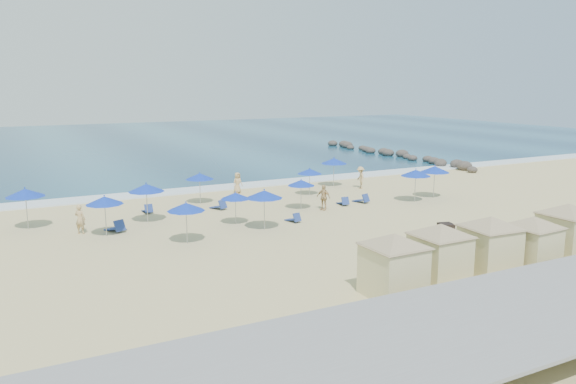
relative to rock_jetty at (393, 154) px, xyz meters
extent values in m
plane|color=#CFBD83|center=(-24.01, -24.90, -0.36)|extent=(160.00, 160.00, 0.00)
cube|color=navy|center=(-24.01, 30.10, -0.33)|extent=(160.00, 80.00, 0.06)
cube|color=white|center=(-24.01, -9.40, -0.32)|extent=(160.00, 2.50, 0.08)
cube|color=gray|center=(-24.01, -37.90, 0.19)|extent=(160.00, 2.20, 1.10)
ellipsoid|color=#322C2A|center=(-0.61, -12.90, -0.09)|extent=(1.00, 1.00, 0.65)
ellipsoid|color=#322C2A|center=(-0.13, -11.40, 0.05)|extent=(1.48, 1.48, 0.96)
ellipsoid|color=#322C2A|center=(0.35, -9.90, 0.02)|extent=(1.40, 1.40, 0.91)
ellipsoid|color=#322C2A|center=(-0.49, -8.40, 0.00)|extent=(1.32, 1.32, 0.86)
ellipsoid|color=#322C2A|center=(-0.01, -6.90, -0.02)|extent=(1.24, 1.24, 0.81)
ellipsoid|color=#322C2A|center=(0.47, -5.40, -0.04)|extent=(1.16, 1.16, 0.75)
ellipsoid|color=#322C2A|center=(-0.37, -3.90, -0.06)|extent=(1.08, 1.08, 0.70)
ellipsoid|color=#322C2A|center=(0.11, -2.40, -0.09)|extent=(1.00, 1.00, 0.65)
ellipsoid|color=#322C2A|center=(0.59, -0.90, 0.05)|extent=(1.48, 1.48, 0.96)
ellipsoid|color=#322C2A|center=(-0.25, 0.60, 0.02)|extent=(1.40, 1.40, 0.91)
ellipsoid|color=#322C2A|center=(0.23, 2.10, 0.00)|extent=(1.32, 1.32, 0.86)
ellipsoid|color=#322C2A|center=(-0.61, 3.60, -0.02)|extent=(1.24, 1.24, 0.81)
ellipsoid|color=#322C2A|center=(-0.13, 5.10, -0.04)|extent=(1.16, 1.16, 0.75)
ellipsoid|color=#322C2A|center=(0.35, 6.60, -0.06)|extent=(1.08, 1.08, 0.70)
ellipsoid|color=#322C2A|center=(-0.49, 8.10, -0.09)|extent=(1.00, 1.00, 0.65)
ellipsoid|color=#322C2A|center=(-0.01, 9.60, 0.05)|extent=(1.48, 1.48, 0.96)
ellipsoid|color=#322C2A|center=(0.47, 11.10, 0.02)|extent=(1.40, 1.40, 0.91)
ellipsoid|color=#322C2A|center=(-0.37, 12.60, 0.00)|extent=(1.32, 1.32, 0.86)
cube|color=black|center=(-18.88, -28.98, 0.01)|extent=(0.91, 0.91, 0.74)
cube|color=beige|center=(-27.01, -34.72, 0.67)|extent=(2.10, 2.10, 2.07)
cube|color=#9D8866|center=(-27.01, -34.72, 1.71)|extent=(2.20, 2.20, 0.08)
pyramid|color=#9D8866|center=(-27.01, -34.72, 2.22)|extent=(4.53, 4.53, 0.52)
cube|color=beige|center=(-24.18, -34.25, 0.65)|extent=(2.06, 2.06, 2.03)
cube|color=#9D8866|center=(-24.18, -34.25, 1.67)|extent=(2.16, 2.16, 0.08)
pyramid|color=#9D8866|center=(-24.18, -34.25, 2.17)|extent=(4.44, 4.44, 0.51)
cube|color=beige|center=(-21.40, -34.41, 0.67)|extent=(2.19, 2.19, 2.07)
cube|color=#9D8866|center=(-21.40, -34.41, 1.71)|extent=(2.30, 2.30, 0.08)
pyramid|color=#9D8866|center=(-21.40, -34.41, 2.22)|extent=(4.53, 4.53, 0.52)
cube|color=beige|center=(-19.18, -34.86, 0.61)|extent=(2.07, 2.07, 1.95)
cube|color=#9D8866|center=(-19.18, -34.86, 1.59)|extent=(2.18, 2.18, 0.08)
pyramid|color=#9D8866|center=(-19.18, -34.86, 2.07)|extent=(4.26, 4.26, 0.49)
cube|color=beige|center=(-16.26, -34.46, 0.70)|extent=(2.21, 2.21, 2.13)
cube|color=#9D8866|center=(-16.26, -34.46, 1.77)|extent=(2.33, 2.33, 0.09)
pyramid|color=#9D8866|center=(-16.26, -34.46, 2.30)|extent=(4.67, 4.67, 0.53)
cylinder|color=#A5A8AD|center=(-39.43, -16.52, 0.63)|extent=(0.05, 0.05, 1.99)
cone|color=#1031B1|center=(-39.43, -16.52, 1.81)|extent=(2.20, 2.20, 0.47)
sphere|color=#1031B1|center=(-39.43, -16.52, 2.10)|extent=(0.08, 0.08, 0.08)
cylinder|color=#A5A8AD|center=(-35.63, -20.21, 0.57)|extent=(0.05, 0.05, 1.87)
cone|color=#1031B1|center=(-35.63, -20.21, 1.68)|extent=(2.07, 2.07, 0.44)
sphere|color=#1031B1|center=(-35.63, -20.21, 1.95)|extent=(0.08, 0.08, 0.08)
cylinder|color=#A5A8AD|center=(-32.83, -18.15, 0.63)|extent=(0.05, 0.05, 1.99)
cone|color=#1031B1|center=(-32.83, -18.15, 1.81)|extent=(2.19, 2.19, 0.47)
sphere|color=#1031B1|center=(-32.83, -18.15, 2.09)|extent=(0.08, 0.08, 0.08)
cylinder|color=#A5A8AD|center=(-32.08, -23.69, 0.55)|extent=(0.05, 0.05, 1.83)
cone|color=#1031B1|center=(-32.08, -23.69, 1.63)|extent=(2.02, 2.02, 0.43)
sphere|color=#1031B1|center=(-32.08, -23.69, 1.90)|extent=(0.08, 0.08, 0.08)
cylinder|color=#A5A8AD|center=(-28.21, -14.43, 0.54)|extent=(0.05, 0.05, 1.81)
cone|color=#1031B1|center=(-28.21, -14.43, 1.61)|extent=(2.00, 2.00, 0.43)
sphere|color=#1031B1|center=(-28.21, -14.43, 1.87)|extent=(0.08, 0.08, 0.08)
cylinder|color=#A5A8AD|center=(-28.23, -21.10, 0.45)|extent=(0.04, 0.04, 1.62)
cone|color=#1031B1|center=(-28.23, -21.10, 1.41)|extent=(1.79, 1.79, 0.38)
sphere|color=#1031B1|center=(-28.23, -21.10, 1.64)|extent=(0.07, 0.07, 0.07)
cylinder|color=#A5A8AD|center=(-27.22, -23.03, 0.61)|extent=(0.05, 0.05, 1.94)
cone|color=#1031B1|center=(-27.22, -23.03, 1.75)|extent=(2.14, 2.14, 0.46)
sphere|color=#1031B1|center=(-27.22, -23.03, 2.03)|extent=(0.08, 0.08, 0.08)
cylinder|color=#A5A8AD|center=(-19.84, -15.32, 0.48)|extent=(0.04, 0.04, 1.69)
cone|color=#1031B1|center=(-19.84, -15.32, 1.48)|extent=(1.87, 1.87, 0.40)
sphere|color=#1031B1|center=(-19.84, -15.32, 1.73)|extent=(0.07, 0.07, 0.07)
cylinder|color=#A5A8AD|center=(-22.75, -19.29, 0.48)|extent=(0.04, 0.04, 1.67)
cone|color=#1031B1|center=(-22.75, -19.29, 1.47)|extent=(1.85, 1.85, 0.40)
sphere|color=#1031B1|center=(-22.75, -19.29, 1.71)|extent=(0.07, 0.07, 0.07)
cylinder|color=#A5A8AD|center=(-16.23, -13.01, 0.61)|extent=(0.05, 0.05, 1.95)
cone|color=#1031B1|center=(-16.23, -13.01, 1.76)|extent=(2.15, 2.15, 0.46)
sphere|color=#1031B1|center=(-16.23, -13.01, 2.04)|extent=(0.08, 0.08, 0.08)
cylinder|color=#A5A8AD|center=(-14.33, -20.92, 0.60)|extent=(0.05, 0.05, 1.93)
cone|color=#1031B1|center=(-14.33, -20.92, 1.75)|extent=(2.14, 2.14, 0.46)
sphere|color=#1031B1|center=(-14.33, -20.92, 2.03)|extent=(0.08, 0.08, 0.08)
cylinder|color=#A5A8AD|center=(-12.10, -20.40, 0.62)|extent=(0.05, 0.05, 1.97)
cone|color=#1031B1|center=(-12.10, -20.40, 1.78)|extent=(2.17, 2.17, 0.47)
sphere|color=#1031B1|center=(-12.10, -20.40, 2.07)|extent=(0.08, 0.08, 0.08)
cube|color=navy|center=(-35.04, -19.38, -0.19)|extent=(1.06, 1.44, 0.36)
cube|color=navy|center=(-34.84, -19.89, 0.08)|extent=(0.70, 0.56, 0.63)
cube|color=navy|center=(-32.22, -15.43, -0.21)|extent=(0.53, 1.12, 0.31)
cube|color=navy|center=(-32.22, -15.90, 0.01)|extent=(0.53, 0.31, 0.54)
cube|color=navy|center=(-27.70, -16.58, -0.20)|extent=(0.96, 1.32, 0.33)
cube|color=navy|center=(-27.52, -17.05, 0.04)|extent=(0.64, 0.51, 0.58)
cube|color=navy|center=(-24.85, -22.04, -0.22)|extent=(0.69, 1.14, 0.29)
cube|color=navy|center=(-24.77, -22.47, -0.01)|extent=(0.54, 0.38, 0.51)
cube|color=navy|center=(-19.46, -19.36, -0.21)|extent=(0.68, 1.18, 0.31)
cube|color=navy|center=(-19.53, -19.82, 0.01)|extent=(0.56, 0.38, 0.54)
cube|color=navy|center=(-17.88, -19.27, -0.20)|extent=(0.83, 1.29, 0.33)
cube|color=navy|center=(-17.76, -19.75, 0.04)|extent=(0.62, 0.45, 0.58)
imported|color=tan|center=(-36.83, -18.99, 0.49)|extent=(0.74, 0.71, 1.70)
imported|color=tan|center=(-21.50, -20.13, 0.50)|extent=(0.85, 1.09, 1.73)
imported|color=tan|center=(-14.80, -14.77, 0.53)|extent=(0.98, 1.30, 1.79)
imported|color=tan|center=(-24.37, -12.02, 0.45)|extent=(0.89, 0.68, 1.62)
camera|label=1|loc=(-40.58, -51.73, 8.04)|focal=35.00mm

